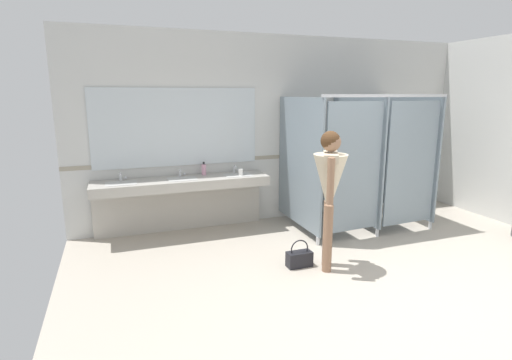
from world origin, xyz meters
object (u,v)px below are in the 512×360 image
at_px(soap_dispenser, 204,169).
at_px(handbag, 299,258).
at_px(person_standing, 330,183).
at_px(paper_cup, 241,172).

bearing_deg(soap_dispenser, handbag, -67.06).
distance_m(person_standing, soap_dispenser, 2.22).
relative_size(person_standing, paper_cup, 16.86).
relative_size(person_standing, soap_dispenser, 8.26).
xyz_separation_m(person_standing, paper_cup, (-0.53, 1.73, -0.15)).
bearing_deg(person_standing, soap_dispenser, 118.39).
distance_m(handbag, paper_cup, 1.78).
height_order(person_standing, paper_cup, person_standing).
xyz_separation_m(handbag, soap_dispenser, (-0.76, 1.80, 0.84)).
distance_m(person_standing, handbag, 1.01).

